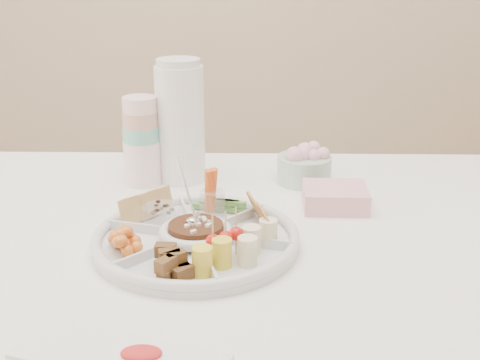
{
  "coord_description": "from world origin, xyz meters",
  "views": [
    {
      "loc": [
        0.1,
        -1.08,
        1.26
      ],
      "look_at": [
        0.08,
        0.03,
        0.85
      ],
      "focal_mm": 45.0,
      "sensor_mm": 36.0,
      "label": 1
    }
  ],
  "objects": [
    {
      "name": "party_tray",
      "position": [
        0.0,
        -0.07,
        0.78
      ],
      "size": [
        0.46,
        0.46,
        0.04
      ],
      "primitive_type": "cylinder",
      "rotation": [
        0.0,
        0.0,
        -0.25
      ],
      "color": "silver",
      "rests_on": "dining_table"
    },
    {
      "name": "bean_dip",
      "position": [
        0.0,
        -0.07,
        0.79
      ],
      "size": [
        0.12,
        0.12,
        0.04
      ],
      "primitive_type": "cylinder",
      "rotation": [
        0.0,
        0.0,
        -0.25
      ],
      "color": "black",
      "rests_on": "party_tray"
    },
    {
      "name": "tortillas",
      "position": [
        0.13,
        -0.03,
        0.8
      ],
      "size": [
        0.12,
        0.12,
        0.06
      ],
      "primitive_type": null,
      "rotation": [
        0.0,
        0.0,
        -0.25
      ],
      "color": "#B98735",
      "rests_on": "party_tray"
    },
    {
      "name": "carrot_cucumber",
      "position": [
        0.03,
        0.06,
        0.82
      ],
      "size": [
        0.12,
        0.12,
        0.09
      ],
      "primitive_type": null,
      "rotation": [
        0.0,
        0.0,
        -0.25
      ],
      "color": "orange",
      "rests_on": "party_tray"
    },
    {
      "name": "pita_raisins",
      "position": [
        -0.09,
        0.02,
        0.8
      ],
      "size": [
        0.13,
        0.13,
        0.06
      ],
      "primitive_type": null,
      "rotation": [
        0.0,
        0.0,
        -0.25
      ],
      "color": "#EEC368",
      "rests_on": "party_tray"
    },
    {
      "name": "cherries",
      "position": [
        -0.12,
        -0.1,
        0.79
      ],
      "size": [
        0.12,
        0.12,
        0.04
      ],
      "primitive_type": null,
      "rotation": [
        0.0,
        0.0,
        -0.25
      ],
      "color": "orange",
      "rests_on": "party_tray"
    },
    {
      "name": "granola_chunks",
      "position": [
        -0.03,
        -0.19,
        0.79
      ],
      "size": [
        0.11,
        0.11,
        0.04
      ],
      "primitive_type": null,
      "rotation": [
        0.0,
        0.0,
        -0.25
      ],
      "color": "brown",
      "rests_on": "party_tray"
    },
    {
      "name": "banana_tomato",
      "position": [
        0.09,
        -0.16,
        0.82
      ],
      "size": [
        0.14,
        0.14,
        0.09
      ],
      "primitive_type": null,
      "rotation": [
        0.0,
        0.0,
        -0.25
      ],
      "color": "#DDDA72",
      "rests_on": "party_tray"
    },
    {
      "name": "cup_stack",
      "position": [
        -0.16,
        0.27,
        0.88
      ],
      "size": [
        0.1,
        0.1,
        0.24
      ],
      "primitive_type": "cylinder",
      "rotation": [
        0.0,
        0.0,
        -0.09
      ],
      "color": "#B3C1AD",
      "rests_on": "dining_table"
    },
    {
      "name": "thermos",
      "position": [
        -0.07,
        0.3,
        0.91
      ],
      "size": [
        0.13,
        0.13,
        0.3
      ],
      "primitive_type": "cylinder",
      "rotation": [
        0.0,
        0.0,
        0.15
      ],
      "color": "white",
      "rests_on": "dining_table"
    },
    {
      "name": "flower_bowl",
      "position": [
        0.23,
        0.28,
        0.81
      ],
      "size": [
        0.16,
        0.16,
        0.1
      ],
      "primitive_type": "cylinder",
      "rotation": [
        0.0,
        0.0,
        -0.25
      ],
      "color": "#A3BBAA",
      "rests_on": "dining_table"
    },
    {
      "name": "napkin_stack",
      "position": [
        0.28,
        0.13,
        0.78
      ],
      "size": [
        0.14,
        0.12,
        0.05
      ],
      "primitive_type": "cube",
      "rotation": [
        0.0,
        0.0,
        -0.02
      ],
      "color": "#ECA5AE",
      "rests_on": "dining_table"
    },
    {
      "name": "placemat",
      "position": [
        -0.07,
        -0.41,
        0.76
      ],
      "size": [
        0.31,
        0.18,
        0.01
      ],
      "primitive_type": "cube",
      "rotation": [
        0.0,
        0.0,
        -0.3
      ],
      "color": "white",
      "rests_on": "dining_table"
    }
  ]
}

